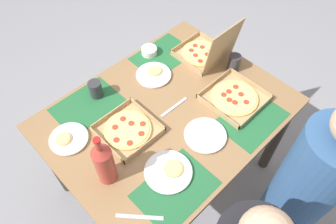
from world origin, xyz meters
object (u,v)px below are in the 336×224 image
plate_far_left (205,136)px  diner_left_seat (305,187)px  cup_clear_right (234,63)px  cup_dark (96,89)px  plate_middle (169,172)px  soda_bottle (104,163)px  pizza_box_corner_right (234,98)px  plate_far_right (154,75)px  pizza_box_edge_far (205,52)px  pizza_box_center (128,130)px  condiment_bowl (149,51)px  plate_near_right (68,139)px

plate_far_left → diner_left_seat: size_ratio=0.18×
cup_clear_right → cup_dark: bearing=-29.6°
plate_middle → plate_far_left: 0.28m
plate_middle → soda_bottle: bearing=-40.4°
pizza_box_corner_right → plate_far_right: pizza_box_corner_right is taller
pizza_box_edge_far → plate_middle: size_ratio=1.38×
pizza_box_center → condiment_bowl: bearing=-143.0°
soda_bottle → pizza_box_center: bearing=-149.9°
plate_far_right → condiment_bowl: (-0.11, -0.16, 0.01)m
plate_near_right → plate_far_right: same height
diner_left_seat → cup_dark: bearing=-66.3°
pizza_box_corner_right → plate_middle: size_ratio=1.32×
pizza_box_edge_far → diner_left_seat: 0.96m
plate_middle → plate_far_left: bearing=-176.8°
pizza_box_corner_right → cup_clear_right: bearing=-139.8°
pizza_box_center → soda_bottle: bearing=30.1°
soda_bottle → cup_clear_right: size_ratio=3.11×
plate_far_right → condiment_bowl: 0.20m
plate_near_right → cup_dark: size_ratio=1.97×
pizza_box_corner_right → pizza_box_center: bearing=-23.8°
pizza_box_corner_right → plate_near_right: (0.82, -0.42, -0.00)m
cup_dark → cup_clear_right: (-0.72, 0.41, 0.00)m
plate_far_right → cup_dark: (0.33, -0.11, 0.04)m
plate_near_right → condiment_bowl: bearing=-165.3°
pizza_box_edge_far → plate_far_left: (0.44, 0.39, -0.04)m
pizza_box_center → plate_near_right: pizza_box_center is taller
pizza_box_center → plate_middle: (0.01, 0.32, -0.00)m
plate_far_left → pizza_box_corner_right: bearing=-170.2°
cup_clear_right → pizza_box_edge_far: bearing=-75.5°
pizza_box_center → diner_left_seat: bearing=122.9°
pizza_box_edge_far → soda_bottle: soda_bottle is taller
pizza_box_corner_right → condiment_bowl: condiment_bowl is taller
plate_far_right → plate_middle: bearing=53.7°
pizza_box_corner_right → plate_middle: 0.58m
plate_far_right → pizza_box_center: bearing=28.4°
plate_far_right → cup_dark: bearing=-18.8°
pizza_box_corner_right → diner_left_seat: bearing=85.8°
plate_near_right → diner_left_seat: (-0.78, 0.98, -0.22)m
pizza_box_center → cup_dark: 0.32m
pizza_box_corner_right → cup_dark: cup_dark is taller
pizza_box_edge_far → pizza_box_corner_right: size_ratio=1.04×
pizza_box_corner_right → plate_far_right: (0.20, -0.45, -0.00)m
plate_near_right → condiment_bowl: (-0.73, -0.19, 0.01)m
pizza_box_corner_right → soda_bottle: 0.81m
plate_near_right → pizza_box_edge_far: bearing=175.4°
pizza_box_edge_far → diner_left_seat: size_ratio=0.26×
plate_far_left → soda_bottle: (0.49, -0.17, 0.12)m
pizza_box_edge_far → diner_left_seat: (0.18, 0.90, -0.26)m
pizza_box_center → pizza_box_corner_right: 0.62m
pizza_box_center → cup_clear_right: (-0.75, 0.10, 0.04)m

